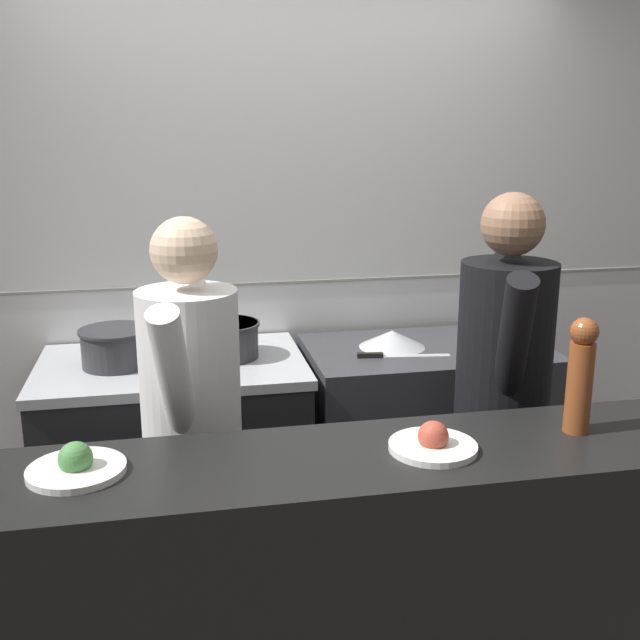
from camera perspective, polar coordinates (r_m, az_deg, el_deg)
name	(u,v)px	position (r m, az deg, el deg)	size (l,w,h in m)	color
wall_back_tiled	(289,250)	(3.51, -2.38, 5.38)	(8.00, 0.06, 2.60)	white
oven_range	(177,462)	(3.33, -10.86, -10.61)	(1.10, 0.71, 0.91)	#232326
prep_counter	(424,442)	(3.51, 7.94, -9.22)	(1.06, 0.65, 0.91)	#38383D
pass_counter	(382,619)	(2.29, 4.73, -21.76)	(2.87, 0.45, 1.02)	black
stock_pot	(116,346)	(3.15, -15.31, -1.93)	(0.29, 0.29, 0.16)	#2D2D33
sauce_pot	(226,338)	(3.18, -7.16, -1.41)	(0.29, 0.29, 0.15)	#2D2D33
mixing_bowl_steel	(392,339)	(3.33, 5.51, -1.43)	(0.29, 0.29, 0.08)	#B7BABF
chefs_knife	(395,356)	(3.19, 5.75, -2.72)	(0.40, 0.08, 0.02)	#B7BABF
plated_dish_main	(76,466)	(2.00, -18.09, -10.51)	(0.25, 0.25, 0.09)	white
plated_dish_appetiser	(433,443)	(2.05, 8.60, -9.25)	(0.24, 0.24, 0.08)	white
pepper_mill	(580,373)	(2.21, 19.23, -3.83)	(0.08, 0.08, 0.33)	brown
chef_head_cook	(192,431)	(2.52, -9.70, -8.36)	(0.39, 0.70, 1.59)	black
chef_sous	(502,397)	(2.78, 13.67, -5.71)	(0.42, 0.71, 1.65)	black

